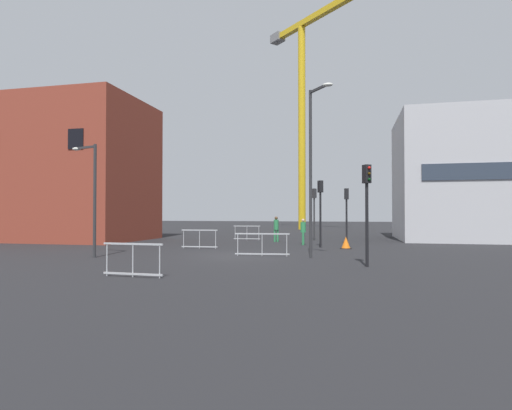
{
  "coord_description": "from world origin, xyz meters",
  "views": [
    {
      "loc": [
        5.31,
        -19.07,
        2.04
      ],
      "look_at": [
        0.0,
        4.26,
        2.49
      ],
      "focal_mm": 29.12,
      "sensor_mm": 36.0,
      "label": 1
    }
  ],
  "objects_px": {
    "construction_crane": "(303,93)",
    "streetlamp_short": "(91,188)",
    "streetlamp_tall": "(313,160)",
    "traffic_light_crosswalk": "(320,202)",
    "traffic_light_far": "(314,205)",
    "traffic_cone_striped": "(346,243)",
    "pedestrian_waiting": "(276,227)",
    "pedestrian_walking": "(303,230)",
    "traffic_light_verge": "(367,198)",
    "traffic_light_corner": "(346,207)"
  },
  "relations": [
    {
      "from": "construction_crane",
      "to": "streetlamp_tall",
      "type": "relative_size",
      "value": 3.39
    },
    {
      "from": "traffic_cone_striped",
      "to": "construction_crane",
      "type": "bearing_deg",
      "value": 101.4
    },
    {
      "from": "traffic_light_verge",
      "to": "pedestrian_walking",
      "type": "relative_size",
      "value": 2.32
    },
    {
      "from": "traffic_light_corner",
      "to": "construction_crane",
      "type": "bearing_deg",
      "value": 102.89
    },
    {
      "from": "streetlamp_tall",
      "to": "traffic_light_far",
      "type": "distance_m",
      "value": 12.23
    },
    {
      "from": "construction_crane",
      "to": "traffic_light_verge",
      "type": "height_order",
      "value": "construction_crane"
    },
    {
      "from": "construction_crane",
      "to": "pedestrian_walking",
      "type": "height_order",
      "value": "construction_crane"
    },
    {
      "from": "streetlamp_tall",
      "to": "traffic_cone_striped",
      "type": "distance_m",
      "value": 6.99
    },
    {
      "from": "streetlamp_tall",
      "to": "traffic_light_crosswalk",
      "type": "bearing_deg",
      "value": 90.77
    },
    {
      "from": "traffic_light_corner",
      "to": "traffic_light_crosswalk",
      "type": "height_order",
      "value": "traffic_light_crosswalk"
    },
    {
      "from": "streetlamp_short",
      "to": "construction_crane",
      "type": "bearing_deg",
      "value": 79.8
    },
    {
      "from": "construction_crane",
      "to": "pedestrian_waiting",
      "type": "distance_m",
      "value": 26.83
    },
    {
      "from": "streetlamp_tall",
      "to": "traffic_light_crosswalk",
      "type": "distance_m",
      "value": 6.22
    },
    {
      "from": "traffic_light_far",
      "to": "pedestrian_waiting",
      "type": "xyz_separation_m",
      "value": [
        -2.49,
        -1.97,
        -1.54
      ]
    },
    {
      "from": "traffic_light_verge",
      "to": "traffic_light_corner",
      "type": "xyz_separation_m",
      "value": [
        -0.86,
        11.07,
        -0.16
      ]
    },
    {
      "from": "traffic_light_crosswalk",
      "to": "pedestrian_walking",
      "type": "distance_m",
      "value": 2.74
    },
    {
      "from": "streetlamp_short",
      "to": "pedestrian_walking",
      "type": "relative_size",
      "value": 3.12
    },
    {
      "from": "streetlamp_short",
      "to": "traffic_light_crosswalk",
      "type": "bearing_deg",
      "value": 38.15
    },
    {
      "from": "streetlamp_short",
      "to": "pedestrian_waiting",
      "type": "relative_size",
      "value": 2.91
    },
    {
      "from": "streetlamp_tall",
      "to": "traffic_light_verge",
      "type": "xyz_separation_m",
      "value": [
        2.26,
        -2.51,
        -1.84
      ]
    },
    {
      "from": "construction_crane",
      "to": "traffic_light_crosswalk",
      "type": "xyz_separation_m",
      "value": [
        3.85,
        -25.9,
        -14.05
      ]
    },
    {
      "from": "construction_crane",
      "to": "traffic_light_far",
      "type": "relative_size",
      "value": 6.76
    },
    {
      "from": "pedestrian_walking",
      "to": "traffic_light_verge",
      "type": "bearing_deg",
      "value": -70.86
    },
    {
      "from": "streetlamp_tall",
      "to": "traffic_light_corner",
      "type": "bearing_deg",
      "value": 80.67
    },
    {
      "from": "pedestrian_walking",
      "to": "streetlamp_short",
      "type": "bearing_deg",
      "value": -132.27
    },
    {
      "from": "construction_crane",
      "to": "streetlamp_short",
      "type": "height_order",
      "value": "construction_crane"
    },
    {
      "from": "pedestrian_waiting",
      "to": "traffic_cone_striped",
      "type": "height_order",
      "value": "pedestrian_waiting"
    },
    {
      "from": "construction_crane",
      "to": "traffic_cone_striped",
      "type": "distance_m",
      "value": 31.51
    },
    {
      "from": "traffic_cone_striped",
      "to": "traffic_light_crosswalk",
      "type": "bearing_deg",
      "value": 161.9
    },
    {
      "from": "traffic_light_corner",
      "to": "pedestrian_walking",
      "type": "relative_size",
      "value": 2.17
    },
    {
      "from": "streetlamp_short",
      "to": "pedestrian_walking",
      "type": "bearing_deg",
      "value": 47.73
    },
    {
      "from": "traffic_light_corner",
      "to": "streetlamp_tall",
      "type": "bearing_deg",
      "value": -99.33
    },
    {
      "from": "construction_crane",
      "to": "traffic_cone_striped",
      "type": "relative_size",
      "value": 38.22
    },
    {
      "from": "traffic_light_verge",
      "to": "traffic_light_corner",
      "type": "relative_size",
      "value": 1.07
    },
    {
      "from": "construction_crane",
      "to": "streetlamp_tall",
      "type": "bearing_deg",
      "value": -82.97
    },
    {
      "from": "streetlamp_tall",
      "to": "pedestrian_waiting",
      "type": "relative_size",
      "value": 4.28
    },
    {
      "from": "construction_crane",
      "to": "traffic_light_crosswalk",
      "type": "height_order",
      "value": "construction_crane"
    },
    {
      "from": "pedestrian_waiting",
      "to": "traffic_cone_striped",
      "type": "distance_m",
      "value": 6.72
    },
    {
      "from": "pedestrian_waiting",
      "to": "pedestrian_walking",
      "type": "bearing_deg",
      "value": -47.3
    },
    {
      "from": "construction_crane",
      "to": "traffic_light_verge",
      "type": "bearing_deg",
      "value": -79.79
    },
    {
      "from": "traffic_light_verge",
      "to": "pedestrian_walking",
      "type": "bearing_deg",
      "value": 109.14
    },
    {
      "from": "traffic_light_far",
      "to": "pedestrian_waiting",
      "type": "distance_m",
      "value": 3.53
    },
    {
      "from": "streetlamp_tall",
      "to": "traffic_light_verge",
      "type": "height_order",
      "value": "streetlamp_tall"
    },
    {
      "from": "traffic_light_crosswalk",
      "to": "pedestrian_walking",
      "type": "relative_size",
      "value": 2.37
    },
    {
      "from": "traffic_cone_striped",
      "to": "pedestrian_walking",
      "type": "bearing_deg",
      "value": 139.95
    },
    {
      "from": "traffic_light_far",
      "to": "traffic_cone_striped",
      "type": "bearing_deg",
      "value": -70.28
    },
    {
      "from": "traffic_cone_striped",
      "to": "traffic_light_far",
      "type": "bearing_deg",
      "value": 109.72
    },
    {
      "from": "streetlamp_short",
      "to": "traffic_light_far",
      "type": "xyz_separation_m",
      "value": [
        9.02,
        13.87,
        -0.58
      ]
    },
    {
      "from": "construction_crane",
      "to": "streetlamp_short",
      "type": "xyz_separation_m",
      "value": [
        -6.06,
        -33.68,
        -13.54
      ]
    },
    {
      "from": "pedestrian_waiting",
      "to": "traffic_cone_striped",
      "type": "bearing_deg",
      "value": -43.5
    }
  ]
}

